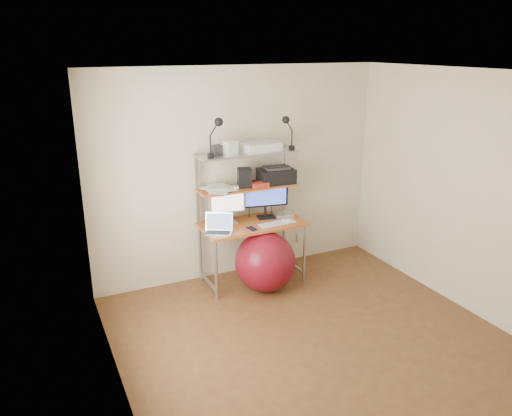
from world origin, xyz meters
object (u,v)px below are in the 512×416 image
at_px(monitor_silver, 227,202).
at_px(monitor_black, 265,195).
at_px(exercise_ball, 265,262).
at_px(printer, 276,175).
at_px(laptop, 219,228).

xyz_separation_m(monitor_silver, monitor_black, (0.48, -0.01, 0.03)).
bearing_deg(monitor_silver, exercise_ball, -48.93).
height_order(monitor_silver, printer, printer).
distance_m(monitor_silver, laptop, 0.38).
relative_size(monitor_silver, exercise_ball, 0.68).
bearing_deg(monitor_silver, laptop, -126.11).
relative_size(monitor_black, exercise_ball, 0.79).
height_order(laptop, exercise_ball, laptop).
relative_size(monitor_black, printer, 1.25).
relative_size(monitor_silver, laptop, 1.22).
bearing_deg(laptop, exercise_ball, 13.61).
distance_m(laptop, printer, 0.98).
bearing_deg(exercise_ball, laptop, 163.23).
height_order(monitor_silver, exercise_ball, monitor_silver).
height_order(monitor_silver, laptop, monitor_silver).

